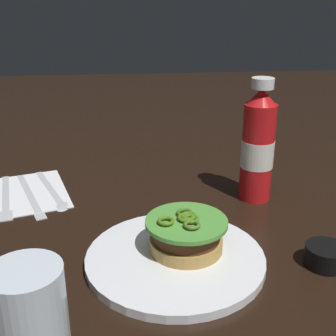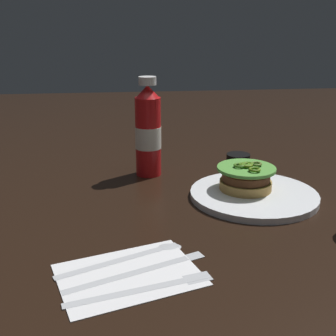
% 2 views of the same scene
% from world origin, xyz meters
% --- Properties ---
extents(ground_plane, '(3.00, 3.00, 0.00)m').
position_xyz_m(ground_plane, '(0.00, 0.00, 0.00)').
color(ground_plane, black).
extents(dinner_plate, '(0.25, 0.25, 0.01)m').
position_xyz_m(dinner_plate, '(0.03, 0.05, 0.01)').
color(dinner_plate, white).
rests_on(dinner_plate, ground_plane).
extents(burger_sandwich, '(0.11, 0.11, 0.05)m').
position_xyz_m(burger_sandwich, '(0.01, 0.07, 0.04)').
color(burger_sandwich, '#B68B46').
rests_on(burger_sandwich, dinner_plate).
extents(ketchup_bottle, '(0.06, 0.06, 0.22)m').
position_xyz_m(ketchup_bottle, '(-0.16, 0.22, 0.10)').
color(ketchup_bottle, red).
rests_on(ketchup_bottle, ground_plane).
extents(water_glass, '(0.07, 0.07, 0.11)m').
position_xyz_m(water_glass, '(0.18, -0.11, 0.05)').
color(water_glass, silver).
rests_on(water_glass, ground_plane).
extents(condiment_cup, '(0.06, 0.06, 0.03)m').
position_xyz_m(condiment_cup, '(0.05, 0.25, 0.01)').
color(condiment_cup, black).
rests_on(condiment_cup, ground_plane).
extents(napkin, '(0.21, 0.18, 0.00)m').
position_xyz_m(napkin, '(-0.22, -0.19, 0.00)').
color(napkin, white).
rests_on(napkin, ground_plane).
extents(fork_utensil, '(0.19, 0.06, 0.00)m').
position_xyz_m(fork_utensil, '(-0.19, -0.23, 0.00)').
color(fork_utensil, silver).
rests_on(fork_utensil, napkin).
extents(butter_knife, '(0.20, 0.09, 0.00)m').
position_xyz_m(butter_knife, '(-0.20, -0.18, 0.00)').
color(butter_knife, silver).
rests_on(butter_knife, napkin).
extents(spoon_utensil, '(0.18, 0.09, 0.00)m').
position_xyz_m(spoon_utensil, '(-0.21, -0.14, 0.00)').
color(spoon_utensil, silver).
rests_on(spoon_utensil, napkin).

